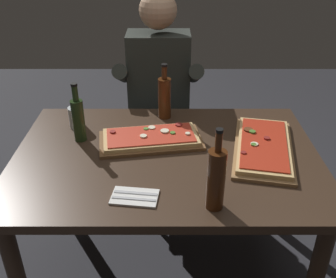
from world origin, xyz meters
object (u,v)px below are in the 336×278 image
oil_bottle_amber (80,118)px  seated_diner (160,91)px  pizza_rectangular_front (152,139)px  tumbler_near_camera (78,118)px  dining_table (168,171)px  wine_bottle_dark (166,97)px  vinegar_bottle_green (217,178)px  diner_chair (161,119)px  pizza_rectangular_left (265,147)px

oil_bottle_amber → seated_diner: bearing=58.6°
pizza_rectangular_front → tumbler_near_camera: tumbler_near_camera is taller
dining_table → wine_bottle_dark: bearing=91.7°
dining_table → vinegar_bottle_green: vinegar_bottle_green is taller
pizza_rectangular_front → diner_chair: diner_chair is taller
oil_bottle_amber → diner_chair: oil_bottle_amber is taller
wine_bottle_dark → tumbler_near_camera: size_ratio=2.73×
dining_table → oil_bottle_amber: (-0.42, 0.13, 0.21)m
vinegar_bottle_green → tumbler_near_camera: bearing=135.2°
pizza_rectangular_front → wine_bottle_dark: wine_bottle_dark is taller
wine_bottle_dark → diner_chair: bearing=94.6°
vinegar_bottle_green → diner_chair: 1.30m
oil_bottle_amber → vinegar_bottle_green: bearing=-40.0°
tumbler_near_camera → seated_diner: bearing=48.9°
oil_bottle_amber → vinegar_bottle_green: vinegar_bottle_green is taller
pizza_rectangular_front → seated_diner: bearing=87.7°
wine_bottle_dark → tumbler_near_camera: bearing=-166.0°
dining_table → pizza_rectangular_front: 0.17m
wine_bottle_dark → seated_diner: seated_diner is taller
wine_bottle_dark → seated_diner: bearing=96.1°
dining_table → tumbler_near_camera: size_ratio=12.82×
pizza_rectangular_left → seated_diner: size_ratio=0.44×
wine_bottle_dark → seated_diner: size_ratio=0.22×
pizza_rectangular_left → tumbler_near_camera: size_ratio=5.35×
dining_table → pizza_rectangular_left: size_ratio=2.40×
dining_table → pizza_rectangular_left: bearing=4.2°
pizza_rectangular_left → seated_diner: 0.86m
dining_table → tumbler_near_camera: (-0.46, 0.27, 0.14)m
pizza_rectangular_front → pizza_rectangular_left: size_ratio=0.89×
pizza_rectangular_left → wine_bottle_dark: (-0.46, 0.34, 0.10)m
pizza_rectangular_front → tumbler_near_camera: size_ratio=4.76×
diner_chair → seated_diner: 0.28m
dining_table → diner_chair: 0.87m
seated_diner → diner_chair: bearing=90.0°
wine_bottle_dark → oil_bottle_amber: bearing=-148.9°
pizza_rectangular_left → seated_diner: seated_diner is taller
tumbler_near_camera → seated_diner: size_ratio=0.08×
pizza_rectangular_left → diner_chair: 1.00m
tumbler_near_camera → pizza_rectangular_left: bearing=-14.3°
tumbler_near_camera → seated_diner: seated_diner is taller
pizza_rectangular_left → dining_table: bearing=-175.8°
vinegar_bottle_green → oil_bottle_amber: bearing=140.0°
pizza_rectangular_left → oil_bottle_amber: 0.88m
diner_chair → tumbler_near_camera: bearing=-124.8°
tumbler_near_camera → seated_diner: 0.63m
wine_bottle_dark → oil_bottle_amber: (-0.41, -0.25, -0.00)m
pizza_rectangular_left → vinegar_bottle_green: bearing=-123.9°
pizza_rectangular_left → vinegar_bottle_green: (-0.27, -0.40, 0.11)m
vinegar_bottle_green → seated_diner: size_ratio=0.25×
pizza_rectangular_front → vinegar_bottle_green: size_ratio=1.57×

